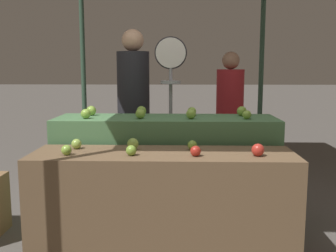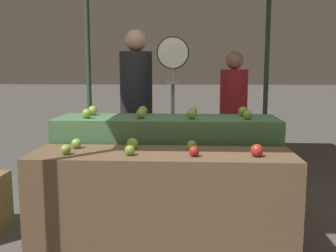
{
  "view_description": "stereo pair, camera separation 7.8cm",
  "coord_description": "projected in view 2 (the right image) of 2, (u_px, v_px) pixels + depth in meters",
  "views": [
    {
      "loc": [
        0.12,
        -2.77,
        1.38
      ],
      "look_at": [
        0.03,
        0.3,
        0.92
      ],
      "focal_mm": 42.0,
      "sensor_mm": 36.0,
      "label": 1
    },
    {
      "loc": [
        0.19,
        -2.77,
        1.38
      ],
      "look_at": [
        0.03,
        0.3,
        0.92
      ],
      "focal_mm": 42.0,
      "sensor_mm": 36.0,
      "label": 2
    }
  ],
  "objects": [
    {
      "name": "apple_back_2",
      "position": [
        192.0,
        114.0,
        3.28
      ],
      "size": [
        0.08,
        0.08,
        0.08
      ],
      "primitive_type": "sphere",
      "color": "#84AD3D",
      "rests_on": "display_counter_back"
    },
    {
      "name": "person_vendor_at_scale",
      "position": [
        136.0,
        99.0,
        4.25
      ],
      "size": [
        0.46,
        0.46,
        1.78
      ],
      "rotation": [
        0.0,
        0.0,
        2.69
      ],
      "color": "#2D2D38",
      "rests_on": "ground_plane"
    },
    {
      "name": "apple_front_2",
      "position": [
        194.0,
        151.0,
        2.71
      ],
      "size": [
        0.07,
        0.07,
        0.07
      ],
      "primitive_type": "sphere",
      "color": "#AD281E",
      "rests_on": "display_counter_front"
    },
    {
      "name": "apple_back_0",
      "position": [
        87.0,
        114.0,
        3.32
      ],
      "size": [
        0.08,
        0.08,
        0.08
      ],
      "primitive_type": "sphere",
      "color": "#84AD3D",
      "rests_on": "display_counter_back"
    },
    {
      "name": "apple_front_6",
      "position": [
        192.0,
        145.0,
        2.92
      ],
      "size": [
        0.07,
        0.07,
        0.07
      ],
      "primitive_type": "sphere",
      "color": "#7AA338",
      "rests_on": "display_counter_front"
    },
    {
      "name": "apple_back_1",
      "position": [
        141.0,
        114.0,
        3.31
      ],
      "size": [
        0.08,
        0.08,
        0.08
      ],
      "primitive_type": "sphere",
      "color": "#84AD3D",
      "rests_on": "display_counter_back"
    },
    {
      "name": "person_customer_left",
      "position": [
        233.0,
        108.0,
        4.64
      ],
      "size": [
        0.44,
        0.44,
        1.57
      ],
      "rotation": [
        0.0,
        0.0,
        2.64
      ],
      "color": "#2D2D38",
      "rests_on": "ground_plane"
    },
    {
      "name": "apple_front_1",
      "position": [
        130.0,
        150.0,
        2.74
      ],
      "size": [
        0.07,
        0.07,
        0.07
      ],
      "primitive_type": "sphere",
      "color": "#7AA338",
      "rests_on": "display_counter_front"
    },
    {
      "name": "apple_back_7",
      "position": [
        243.0,
        111.0,
        3.47
      ],
      "size": [
        0.09,
        0.09,
        0.09
      ],
      "primitive_type": "sphere",
      "color": "#84AD3D",
      "rests_on": "display_counter_back"
    },
    {
      "name": "apple_front_3",
      "position": [
        257.0,
        150.0,
        2.7
      ],
      "size": [
        0.09,
        0.09,
        0.09
      ],
      "primitive_type": "sphere",
      "color": "#B72D23",
      "rests_on": "display_counter_front"
    },
    {
      "name": "apple_back_4",
      "position": [
        93.0,
        110.0,
        3.54
      ],
      "size": [
        0.09,
        0.09,
        0.09
      ],
      "primitive_type": "sphere",
      "color": "#84AD3D",
      "rests_on": "display_counter_back"
    },
    {
      "name": "apple_back_5",
      "position": [
        143.0,
        111.0,
        3.52
      ],
      "size": [
        0.09,
        0.09,
        0.09
      ],
      "primitive_type": "sphere",
      "color": "#7AA338",
      "rests_on": "display_counter_back"
    },
    {
      "name": "apple_back_3",
      "position": [
        248.0,
        115.0,
        3.25
      ],
      "size": [
        0.07,
        0.07,
        0.07
      ],
      "primitive_type": "sphere",
      "color": "#84AD3D",
      "rests_on": "display_counter_back"
    },
    {
      "name": "apple_front_0",
      "position": [
        66.0,
        149.0,
        2.77
      ],
      "size": [
        0.07,
        0.07,
        0.07
      ],
      "primitive_type": "sphere",
      "color": "#84AD3D",
      "rests_on": "display_counter_front"
    },
    {
      "name": "apple_back_6",
      "position": [
        193.0,
        111.0,
        3.49
      ],
      "size": [
        0.08,
        0.08,
        0.08
      ],
      "primitive_type": "sphere",
      "color": "#84AD3D",
      "rests_on": "display_counter_back"
    },
    {
      "name": "display_counter_front",
      "position": [
        162.0,
        204.0,
        2.89
      ],
      "size": [
        1.91,
        0.55,
        0.77
      ],
      "primitive_type": "cube",
      "color": "brown",
      "rests_on": "ground_plane"
    },
    {
      "name": "produce_scale",
      "position": [
        173.0,
        81.0,
        3.91
      ],
      "size": [
        0.32,
        0.2,
        1.68
      ],
      "color": "#99999E",
      "rests_on": "ground_plane"
    },
    {
      "name": "apple_front_5",
      "position": [
        132.0,
        144.0,
        2.94
      ],
      "size": [
        0.09,
        0.09,
        0.09
      ],
      "primitive_type": "sphere",
      "color": "#8EB247",
      "rests_on": "display_counter_front"
    },
    {
      "name": "display_counter_back",
      "position": [
        167.0,
        171.0,
        3.47
      ],
      "size": [
        1.91,
        0.55,
        0.95
      ],
      "primitive_type": "cube",
      "color": "#4C7A4C",
      "rests_on": "ground_plane"
    },
    {
      "name": "apple_front_4",
      "position": [
        76.0,
        143.0,
        2.98
      ],
      "size": [
        0.08,
        0.08,
        0.08
      ],
      "primitive_type": "sphere",
      "color": "#8EB247",
      "rests_on": "display_counter_front"
    }
  ]
}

